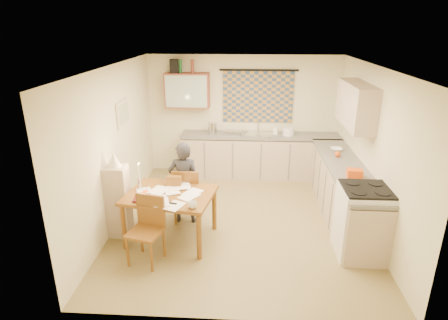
# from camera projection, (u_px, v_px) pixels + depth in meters

# --- Properties ---
(floor) EXTENTS (4.00, 4.50, 0.02)m
(floor) POSITION_uv_depth(u_px,v_px,m) (240.00, 220.00, 6.25)
(floor) COLOR olive
(floor) RESTS_ON ground
(ceiling) EXTENTS (4.00, 4.50, 0.02)m
(ceiling) POSITION_uv_depth(u_px,v_px,m) (243.00, 66.00, 5.39)
(ceiling) COLOR white
(ceiling) RESTS_ON floor
(wall_back) EXTENTS (4.00, 0.02, 2.50)m
(wall_back) POSITION_uv_depth(u_px,v_px,m) (243.00, 115.00, 7.94)
(wall_back) COLOR beige
(wall_back) RESTS_ON floor
(wall_front) EXTENTS (4.00, 0.02, 2.50)m
(wall_front) POSITION_uv_depth(u_px,v_px,m) (238.00, 221.00, 3.70)
(wall_front) COLOR beige
(wall_front) RESTS_ON floor
(wall_left) EXTENTS (0.02, 4.50, 2.50)m
(wall_left) POSITION_uv_depth(u_px,v_px,m) (115.00, 146.00, 5.93)
(wall_left) COLOR beige
(wall_left) RESTS_ON floor
(wall_right) EXTENTS (0.02, 4.50, 2.50)m
(wall_right) POSITION_uv_depth(u_px,v_px,m) (373.00, 151.00, 5.71)
(wall_right) COLOR beige
(wall_right) RESTS_ON floor
(window_blind) EXTENTS (1.45, 0.03, 1.05)m
(window_blind) POSITION_uv_depth(u_px,v_px,m) (258.00, 97.00, 7.75)
(window_blind) COLOR navy
(window_blind) RESTS_ON wall_back
(curtain_rod) EXTENTS (1.60, 0.04, 0.04)m
(curtain_rod) POSITION_uv_depth(u_px,v_px,m) (259.00, 70.00, 7.54)
(curtain_rod) COLOR black
(curtain_rod) RESTS_ON wall_back
(wall_cabinet) EXTENTS (0.90, 0.34, 0.70)m
(wall_cabinet) POSITION_uv_depth(u_px,v_px,m) (187.00, 90.00, 7.64)
(wall_cabinet) COLOR brown
(wall_cabinet) RESTS_ON wall_back
(wall_cabinet_glass) EXTENTS (0.84, 0.02, 0.64)m
(wall_cabinet_glass) POSITION_uv_depth(u_px,v_px,m) (186.00, 92.00, 7.49)
(wall_cabinet_glass) COLOR #99B2A5
(wall_cabinet_glass) RESTS_ON wall_back
(upper_cabinet_right) EXTENTS (0.34, 1.30, 0.70)m
(upper_cabinet_right) POSITION_uv_depth(u_px,v_px,m) (356.00, 105.00, 6.03)
(upper_cabinet_right) COLOR tan
(upper_cabinet_right) RESTS_ON wall_right
(framed_print) EXTENTS (0.04, 0.50, 0.40)m
(framed_print) POSITION_uv_depth(u_px,v_px,m) (123.00, 113.00, 6.15)
(framed_print) COLOR beige
(framed_print) RESTS_ON wall_left
(print_canvas) EXTENTS (0.01, 0.42, 0.32)m
(print_canvas) POSITION_uv_depth(u_px,v_px,m) (124.00, 113.00, 6.15)
(print_canvas) COLOR beige
(print_canvas) RESTS_ON wall_left
(counter_back) EXTENTS (3.30, 0.62, 0.92)m
(counter_back) POSITION_uv_depth(u_px,v_px,m) (260.00, 156.00, 7.90)
(counter_back) COLOR tan
(counter_back) RESTS_ON floor
(counter_right) EXTENTS (0.62, 2.95, 0.92)m
(counter_right) POSITION_uv_depth(u_px,v_px,m) (343.00, 191.00, 6.23)
(counter_right) COLOR tan
(counter_right) RESTS_ON floor
(stove) EXTENTS (0.66, 0.66, 1.02)m
(stove) POSITION_uv_depth(u_px,v_px,m) (362.00, 222.00, 5.18)
(stove) COLOR white
(stove) RESTS_ON floor
(sink) EXTENTS (0.66, 0.59, 0.10)m
(sink) POSITION_uv_depth(u_px,v_px,m) (260.00, 136.00, 7.76)
(sink) COLOR silver
(sink) RESTS_ON counter_back
(tap) EXTENTS (0.03, 0.03, 0.28)m
(tap) POSITION_uv_depth(u_px,v_px,m) (258.00, 126.00, 7.86)
(tap) COLOR silver
(tap) RESTS_ON counter_back
(dish_rack) EXTENTS (0.39, 0.35, 0.06)m
(dish_rack) POSITION_uv_depth(u_px,v_px,m) (233.00, 133.00, 7.76)
(dish_rack) COLOR silver
(dish_rack) RESTS_ON counter_back
(kettle) EXTENTS (0.23, 0.23, 0.24)m
(kettle) POSITION_uv_depth(u_px,v_px,m) (212.00, 128.00, 7.76)
(kettle) COLOR silver
(kettle) RESTS_ON counter_back
(mixing_bowl) EXTENTS (0.28, 0.28, 0.16)m
(mixing_bowl) POSITION_uv_depth(u_px,v_px,m) (288.00, 131.00, 7.68)
(mixing_bowl) COLOR white
(mixing_bowl) RESTS_ON counter_back
(soap_bottle) EXTENTS (0.14, 0.15, 0.20)m
(soap_bottle) POSITION_uv_depth(u_px,v_px,m) (276.00, 130.00, 7.74)
(soap_bottle) COLOR white
(soap_bottle) RESTS_ON counter_back
(bowl) EXTENTS (0.22, 0.22, 0.05)m
(bowl) POSITION_uv_depth(u_px,v_px,m) (336.00, 149.00, 6.75)
(bowl) COLOR white
(bowl) RESTS_ON counter_right
(orange_bag) EXTENTS (0.23, 0.18, 0.12)m
(orange_bag) POSITION_uv_depth(u_px,v_px,m) (355.00, 173.00, 5.59)
(orange_bag) COLOR #DF4F0D
(orange_bag) RESTS_ON counter_right
(fruit_orange) EXTENTS (0.10, 0.10, 0.10)m
(fruit_orange) POSITION_uv_depth(u_px,v_px,m) (338.00, 154.00, 6.44)
(fruit_orange) COLOR #DF4F0D
(fruit_orange) RESTS_ON counter_right
(speaker) EXTENTS (0.18, 0.22, 0.26)m
(speaker) POSITION_uv_depth(u_px,v_px,m) (174.00, 66.00, 7.49)
(speaker) COLOR black
(speaker) RESTS_ON wall_cabinet
(bottle_green) EXTENTS (0.07, 0.07, 0.26)m
(bottle_green) POSITION_uv_depth(u_px,v_px,m) (180.00, 66.00, 7.49)
(bottle_green) COLOR #195926
(bottle_green) RESTS_ON wall_cabinet
(bottle_brown) EXTENTS (0.08, 0.08, 0.26)m
(bottle_brown) POSITION_uv_depth(u_px,v_px,m) (192.00, 66.00, 7.47)
(bottle_brown) COLOR brown
(bottle_brown) RESTS_ON wall_cabinet
(dining_table) EXTENTS (1.39, 1.14, 0.75)m
(dining_table) POSITION_uv_depth(u_px,v_px,m) (171.00, 216.00, 5.59)
(dining_table) COLOR brown
(dining_table) RESTS_ON floor
(chair_far) EXTENTS (0.43, 0.43, 0.94)m
(chair_far) POSITION_uv_depth(u_px,v_px,m) (188.00, 204.00, 6.14)
(chair_far) COLOR brown
(chair_far) RESTS_ON floor
(chair_near) EXTENTS (0.52, 0.52, 0.93)m
(chair_near) POSITION_uv_depth(u_px,v_px,m) (147.00, 242.00, 5.09)
(chair_near) COLOR brown
(chair_near) RESTS_ON floor
(person) EXTENTS (0.51, 0.34, 1.37)m
(person) POSITION_uv_depth(u_px,v_px,m) (184.00, 183.00, 5.99)
(person) COLOR black
(person) RESTS_ON floor
(shelf_stand) EXTENTS (0.32, 0.30, 1.12)m
(shelf_stand) POSITION_uv_depth(u_px,v_px,m) (118.00, 201.00, 5.64)
(shelf_stand) COLOR tan
(shelf_stand) RESTS_ON floor
(lampshade) EXTENTS (0.20, 0.20, 0.22)m
(lampshade) POSITION_uv_depth(u_px,v_px,m) (114.00, 160.00, 5.41)
(lampshade) COLOR beige
(lampshade) RESTS_ON shelf_stand
(letter_rack) EXTENTS (0.23, 0.11, 0.16)m
(letter_rack) POSITION_uv_depth(u_px,v_px,m) (174.00, 181.00, 5.69)
(letter_rack) COLOR brown
(letter_rack) RESTS_ON dining_table
(mug) EXTENTS (0.20, 0.20, 0.09)m
(mug) POSITION_uv_depth(u_px,v_px,m) (192.00, 205.00, 5.02)
(mug) COLOR white
(mug) RESTS_ON dining_table
(magazine) EXTENTS (0.22, 0.29, 0.03)m
(magazine) POSITION_uv_depth(u_px,v_px,m) (134.00, 198.00, 5.30)
(magazine) COLOR maroon
(magazine) RESTS_ON dining_table
(book) EXTENTS (0.36, 0.37, 0.02)m
(book) POSITION_uv_depth(u_px,v_px,m) (140.00, 193.00, 5.46)
(book) COLOR #DF4F0D
(book) RESTS_ON dining_table
(orange_box) EXTENTS (0.14, 0.11, 0.04)m
(orange_box) POSITION_uv_depth(u_px,v_px,m) (140.00, 199.00, 5.25)
(orange_box) COLOR #DF4F0D
(orange_box) RESTS_ON dining_table
(eyeglasses) EXTENTS (0.14, 0.07, 0.02)m
(eyeglasses) POSITION_uv_depth(u_px,v_px,m) (172.00, 204.00, 5.14)
(eyeglasses) COLOR black
(eyeglasses) RESTS_ON dining_table
(candle_holder) EXTENTS (0.07, 0.07, 0.18)m
(candle_holder) POSITION_uv_depth(u_px,v_px,m) (139.00, 184.00, 5.57)
(candle_holder) COLOR silver
(candle_holder) RESTS_ON dining_table
(candle) EXTENTS (0.03, 0.03, 0.22)m
(candle) POSITION_uv_depth(u_px,v_px,m) (139.00, 171.00, 5.51)
(candle) COLOR white
(candle) RESTS_ON dining_table
(candle_flame) EXTENTS (0.02, 0.02, 0.02)m
(candle_flame) POSITION_uv_depth(u_px,v_px,m) (139.00, 164.00, 5.46)
(candle_flame) COLOR #FFCC66
(candle_flame) RESTS_ON dining_table
(papers) EXTENTS (1.03, 1.01, 0.02)m
(papers) POSITION_uv_depth(u_px,v_px,m) (170.00, 194.00, 5.43)
(papers) COLOR white
(papers) RESTS_ON dining_table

